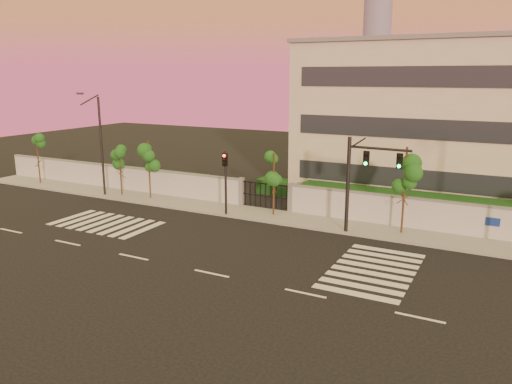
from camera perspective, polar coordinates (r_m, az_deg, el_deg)
ground at (r=25.16m, az=-5.09°, el=-9.27°), size 120.00×120.00×0.00m
sidewalk at (r=33.93m, az=4.50°, el=-3.13°), size 60.00×3.00×0.15m
perimeter_wall at (r=34.97m, az=5.65°, el=-0.97°), size 60.00×0.36×2.20m
hedge_row at (r=37.17m, az=8.75°, el=-0.60°), size 41.00×4.25×1.80m
institutional_building at (r=41.79m, az=22.65°, el=7.48°), size 24.40×12.40×12.25m
road_markings at (r=28.92m, az=-3.72°, el=-6.18°), size 57.00×7.62×0.02m
street_tree_a at (r=48.29m, az=-23.72°, el=4.62°), size 1.48×1.18×4.50m
street_tree_b at (r=41.38m, az=-15.28°, el=3.70°), size 1.41×1.12×4.20m
street_tree_c at (r=39.70m, az=-12.15°, el=4.01°), size 1.43×1.14×4.68m
street_tree_d at (r=33.98m, az=2.10°, el=2.51°), size 1.40×1.11×4.48m
street_tree_e at (r=31.21m, az=16.77°, el=2.34°), size 1.63×1.29×5.46m
traffic_signal_main at (r=30.48m, az=11.85°, el=1.96°), size 3.80×0.47×6.01m
traffic_signal_secondary at (r=34.25m, az=-3.52°, el=1.96°), size 0.36×0.34×4.61m
streetlight_west at (r=41.48m, az=-17.45°, el=5.56°), size 0.50×2.01×8.34m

